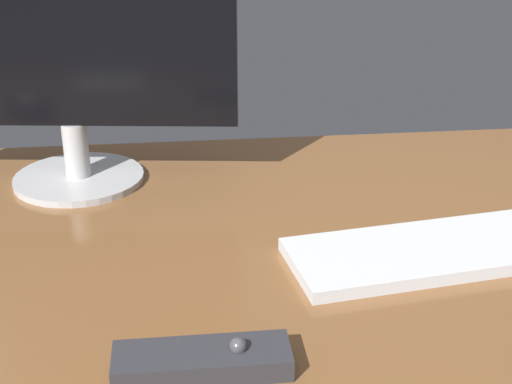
# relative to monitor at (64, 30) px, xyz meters

# --- Properties ---
(desk) EXTENTS (1.40, 0.84, 0.02)m
(desk) POSITION_rel_monitor_xyz_m (0.25, -0.25, -0.25)
(desk) COLOR brown
(desk) RESTS_ON ground
(monitor) EXTENTS (0.51, 0.21, 0.45)m
(monitor) POSITION_rel_monitor_xyz_m (0.00, 0.00, 0.00)
(monitor) COLOR #B8B8B8
(monitor) RESTS_ON desk
(keyboard) EXTENTS (0.43, 0.20, 0.02)m
(keyboard) POSITION_rel_monitor_xyz_m (0.50, -0.30, -0.23)
(keyboard) COLOR silver
(keyboard) RESTS_ON desk
(media_remote) EXTENTS (0.18, 0.06, 0.04)m
(media_remote) POSITION_rel_monitor_xyz_m (0.17, -0.51, -0.23)
(media_remote) COLOR #2D2D33
(media_remote) RESTS_ON desk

